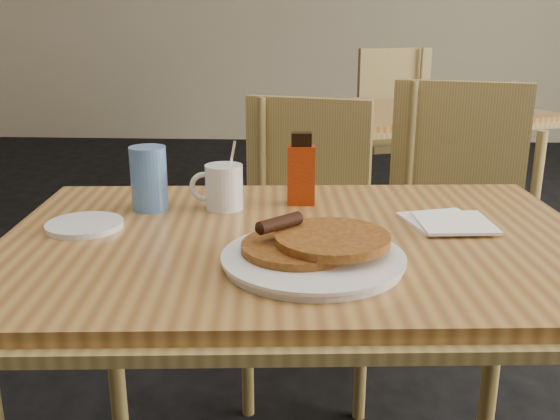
% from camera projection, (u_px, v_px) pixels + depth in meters
% --- Properties ---
extents(main_table, '(1.24, 0.88, 0.75)m').
position_uv_depth(main_table, '(298.00, 257.00, 1.22)').
color(main_table, '#A9783C').
rests_on(main_table, floor).
extents(neighbor_table, '(1.38, 1.17, 0.75)m').
position_uv_depth(neighbor_table, '(412.00, 119.00, 2.87)').
color(neighbor_table, '#A9783C').
rests_on(neighbor_table, floor).
extents(chair_main_far, '(0.51, 0.52, 0.91)m').
position_uv_depth(chair_main_far, '(307.00, 218.00, 1.98)').
color(chair_main_far, '#A58C4D').
rests_on(chair_main_far, floor).
extents(chair_neighbor_far, '(0.56, 0.57, 0.99)m').
position_uv_depth(chair_neighbor_far, '(394.00, 119.00, 3.63)').
color(chair_neighbor_far, '#A58C4D').
rests_on(chair_neighbor_far, floor).
extents(chair_neighbor_near, '(0.53, 0.54, 0.96)m').
position_uv_depth(chair_neighbor_near, '(448.00, 190.00, 2.19)').
color(chair_neighbor_near, '#A58C4D').
rests_on(chair_neighbor_near, floor).
extents(pancake_plate, '(0.31, 0.31, 0.07)m').
position_uv_depth(pancake_plate, '(313.00, 253.00, 1.06)').
color(pancake_plate, white).
rests_on(pancake_plate, main_table).
extents(coffee_mug, '(0.12, 0.08, 0.15)m').
position_uv_depth(coffee_mug, '(223.00, 186.00, 1.36)').
color(coffee_mug, white).
rests_on(coffee_mug, main_table).
extents(syrup_bottle, '(0.06, 0.04, 0.16)m').
position_uv_depth(syrup_bottle, '(301.00, 171.00, 1.39)').
color(syrup_bottle, '#770707').
rests_on(syrup_bottle, main_table).
extents(napkin_stack, '(0.19, 0.19, 0.01)m').
position_uv_depth(napkin_stack, '(448.00, 222.00, 1.27)').
color(napkin_stack, white).
rests_on(napkin_stack, main_table).
extents(blue_tumbler, '(0.09, 0.09, 0.14)m').
position_uv_depth(blue_tumbler, '(149.00, 178.00, 1.35)').
color(blue_tumbler, '#517EBF').
rests_on(blue_tumbler, main_table).
extents(side_saucer, '(0.16, 0.16, 0.01)m').
position_uv_depth(side_saucer, '(85.00, 225.00, 1.25)').
color(side_saucer, white).
rests_on(side_saucer, main_table).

